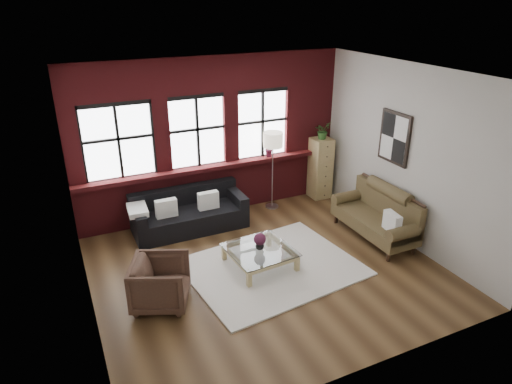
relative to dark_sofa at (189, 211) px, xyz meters
name	(u,v)px	position (x,y,z in m)	size (l,w,h in m)	color
floor	(266,269)	(0.72, -1.90, -0.39)	(5.50, 5.50, 0.00)	#48301A
ceiling	(268,75)	(0.72, -1.90, 2.81)	(5.50, 5.50, 0.00)	white
wall_back	(211,138)	(0.72, 0.60, 1.21)	(5.50, 5.50, 0.00)	#BAB6AD
wall_front	(369,260)	(0.72, -4.40, 1.21)	(5.50, 5.50, 0.00)	#BAB6AD
wall_left	(78,214)	(-2.03, -1.90, 1.21)	(5.00, 5.00, 0.00)	#BAB6AD
wall_right	(406,156)	(3.47, -1.90, 1.21)	(5.00, 5.00, 0.00)	#BAB6AD
brick_backwall	(212,138)	(0.72, 0.54, 1.21)	(5.50, 0.12, 3.20)	maroon
sill_ledge	(215,166)	(0.72, 0.45, 0.65)	(5.50, 0.30, 0.08)	maroon
window_left	(118,143)	(-1.08, 0.55, 1.36)	(1.38, 0.10, 1.50)	black
window_mid	(197,133)	(0.42, 0.55, 1.36)	(1.38, 0.10, 1.50)	black
window_right	(262,125)	(1.82, 0.55, 1.36)	(1.38, 0.10, 1.50)	black
wall_poster	(395,138)	(3.44, -1.60, 1.46)	(0.05, 0.74, 0.94)	black
shag_rug	(272,267)	(0.82, -1.92, -0.38)	(2.73, 2.15, 0.03)	silver
dark_sofa	(189,211)	(0.00, 0.00, 0.00)	(2.16, 0.88, 0.78)	black
pillow_a	(166,208)	(-0.46, -0.10, 0.19)	(0.40, 0.14, 0.34)	white
pillow_b	(208,200)	(0.36, -0.10, 0.19)	(0.40, 0.14, 0.34)	white
vintage_settee	(375,214)	(3.02, -1.78, 0.10)	(0.82, 1.84, 0.98)	#4E4024
pillow_settee	(392,222)	(2.94, -2.35, 0.21)	(0.14, 0.38, 0.34)	white
armchair	(161,283)	(-1.09, -2.08, -0.02)	(0.79, 0.81, 0.74)	#422B21
coffee_table	(260,258)	(0.66, -1.78, -0.23)	(1.02, 1.02, 0.34)	tan
vase	(260,245)	(0.66, -1.78, 0.02)	(0.14, 0.14, 0.15)	#B2B2B2
flowers	(260,239)	(0.66, -1.78, 0.13)	(0.21, 0.21, 0.21)	#581E39
drawer_chest	(320,168)	(3.12, 0.26, 0.29)	(0.42, 0.42, 1.36)	tan
potted_plant_top	(323,130)	(3.12, 0.26, 1.15)	(0.33, 0.29, 0.37)	#2D5923
floor_lamp	(273,168)	(1.90, 0.20, 0.52)	(0.40, 0.40, 1.81)	#A5A5A8
sill_plant	(270,148)	(1.94, 0.42, 0.87)	(0.20, 0.16, 0.36)	#581E39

